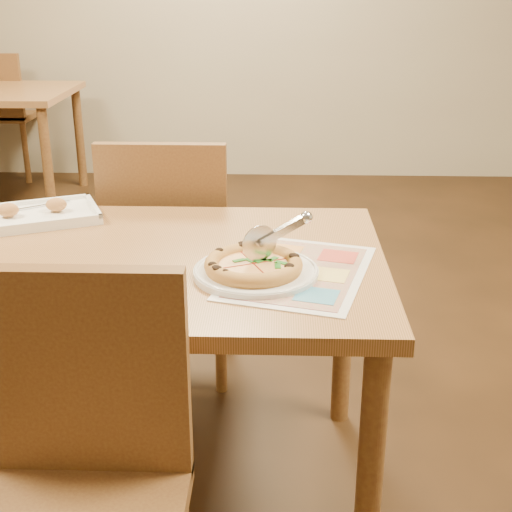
{
  "coord_description": "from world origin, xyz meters",
  "views": [
    {
      "loc": [
        0.38,
        -1.68,
        1.39
      ],
      "look_at": [
        0.32,
        -0.11,
        0.77
      ],
      "focal_mm": 50.0,
      "sensor_mm": 36.0,
      "label": 1
    }
  ],
  "objects_px": {
    "pizza": "(253,265)",
    "menu": "(299,272)",
    "dining_table": "(133,287)",
    "pizza_cutter": "(275,235)",
    "chair_far": "(168,234)",
    "chair_near": "(72,453)",
    "appetizer_tray": "(38,215)",
    "plate": "(256,272)"
  },
  "relations": [
    {
      "from": "pizza",
      "to": "menu",
      "type": "relative_size",
      "value": 0.54
    },
    {
      "from": "dining_table",
      "to": "pizza_cutter",
      "type": "relative_size",
      "value": 8.18
    },
    {
      "from": "pizza_cutter",
      "to": "dining_table",
      "type": "bearing_deg",
      "value": 139.99
    },
    {
      "from": "chair_far",
      "to": "menu",
      "type": "relative_size",
      "value": 1.08
    },
    {
      "from": "chair_far",
      "to": "chair_near",
      "type": "bearing_deg",
      "value": 90.0
    },
    {
      "from": "pizza",
      "to": "appetizer_tray",
      "type": "relative_size",
      "value": 0.59
    },
    {
      "from": "chair_near",
      "to": "chair_far",
      "type": "xyz_separation_m",
      "value": [
        -0.0,
        1.2,
        0.0
      ]
    },
    {
      "from": "dining_table",
      "to": "menu",
      "type": "distance_m",
      "value": 0.45
    },
    {
      "from": "dining_table",
      "to": "appetizer_tray",
      "type": "distance_m",
      "value": 0.45
    },
    {
      "from": "pizza",
      "to": "appetizer_tray",
      "type": "xyz_separation_m",
      "value": [
        -0.65,
        0.4,
        -0.01
      ]
    },
    {
      "from": "pizza_cutter",
      "to": "appetizer_tray",
      "type": "bearing_deg",
      "value": 124.54
    },
    {
      "from": "menu",
      "to": "pizza",
      "type": "bearing_deg",
      "value": -167.81
    },
    {
      "from": "chair_far",
      "to": "pizza_cutter",
      "type": "bearing_deg",
      "value": 118.48
    },
    {
      "from": "menu",
      "to": "chair_far",
      "type": "bearing_deg",
      "value": 121.64
    },
    {
      "from": "plate",
      "to": "dining_table",
      "type": "bearing_deg",
      "value": 161.16
    },
    {
      "from": "pizza_cutter",
      "to": "appetizer_tray",
      "type": "height_order",
      "value": "pizza_cutter"
    },
    {
      "from": "pizza",
      "to": "menu",
      "type": "bearing_deg",
      "value": 12.19
    },
    {
      "from": "chair_far",
      "to": "appetizer_tray",
      "type": "distance_m",
      "value": 0.49
    },
    {
      "from": "chair_near",
      "to": "pizza",
      "type": "relative_size",
      "value": 1.99
    },
    {
      "from": "menu",
      "to": "dining_table",
      "type": "bearing_deg",
      "value": 167.89
    },
    {
      "from": "plate",
      "to": "pizza_cutter",
      "type": "relative_size",
      "value": 1.89
    },
    {
      "from": "pizza_cutter",
      "to": "chair_near",
      "type": "bearing_deg",
      "value": -153.23
    },
    {
      "from": "menu",
      "to": "pizza_cutter",
      "type": "bearing_deg",
      "value": 166.63
    },
    {
      "from": "chair_near",
      "to": "appetizer_tray",
      "type": "height_order",
      "value": "chair_near"
    },
    {
      "from": "appetizer_tray",
      "to": "pizza",
      "type": "bearing_deg",
      "value": -31.59
    },
    {
      "from": "chair_far",
      "to": "menu",
      "type": "height_order",
      "value": "chair_far"
    },
    {
      "from": "chair_near",
      "to": "menu",
      "type": "height_order",
      "value": "chair_near"
    },
    {
      "from": "plate",
      "to": "menu",
      "type": "distance_m",
      "value": 0.1
    },
    {
      "from": "pizza",
      "to": "plate",
      "type": "bearing_deg",
      "value": 36.26
    },
    {
      "from": "dining_table",
      "to": "plate",
      "type": "bearing_deg",
      "value": -18.84
    },
    {
      "from": "menu",
      "to": "plate",
      "type": "bearing_deg",
      "value": -169.45
    },
    {
      "from": "pizza",
      "to": "appetizer_tray",
      "type": "distance_m",
      "value": 0.76
    },
    {
      "from": "dining_table",
      "to": "chair_far",
      "type": "height_order",
      "value": "chair_far"
    },
    {
      "from": "dining_table",
      "to": "menu",
      "type": "bearing_deg",
      "value": -12.11
    },
    {
      "from": "chair_far",
      "to": "menu",
      "type": "bearing_deg",
      "value": 121.64
    },
    {
      "from": "chair_near",
      "to": "pizza_cutter",
      "type": "bearing_deg",
      "value": 54.88
    },
    {
      "from": "dining_table",
      "to": "appetizer_tray",
      "type": "relative_size",
      "value": 3.27
    },
    {
      "from": "chair_near",
      "to": "plate",
      "type": "relative_size",
      "value": 1.56
    },
    {
      "from": "plate",
      "to": "appetizer_tray",
      "type": "relative_size",
      "value": 0.75
    },
    {
      "from": "appetizer_tray",
      "to": "plate",
      "type": "bearing_deg",
      "value": -31.08
    },
    {
      "from": "dining_table",
      "to": "chair_far",
      "type": "relative_size",
      "value": 2.77
    },
    {
      "from": "pizza_cutter",
      "to": "chair_far",
      "type": "bearing_deg",
      "value": 90.38
    }
  ]
}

